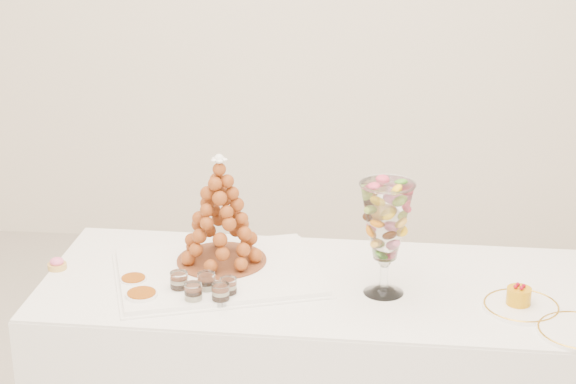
# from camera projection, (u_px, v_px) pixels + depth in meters

# --- Properties ---
(buffet_table) EXTENTS (1.78, 0.75, 0.67)m
(buffet_table) POSITION_uv_depth(u_px,v_px,m) (322.00, 376.00, 3.11)
(buffet_table) COLOR white
(buffet_table) RESTS_ON ground
(lace_tray) EXTENTS (0.73, 0.63, 0.02)m
(lace_tray) POSITION_uv_depth(u_px,v_px,m) (219.00, 272.00, 3.04)
(lace_tray) COLOR white
(lace_tray) RESTS_ON buffet_table
(macaron_vase) EXTENTS (0.16, 0.16, 0.35)m
(macaron_vase) POSITION_uv_depth(u_px,v_px,m) (386.00, 223.00, 2.85)
(macaron_vase) COLOR white
(macaron_vase) RESTS_ON buffet_table
(cake_plate) EXTENTS (0.23, 0.23, 0.01)m
(cake_plate) POSITION_uv_depth(u_px,v_px,m) (521.00, 307.00, 2.83)
(cake_plate) COLOR white
(cake_plate) RESTS_ON buffet_table
(pink_tart) EXTENTS (0.06, 0.06, 0.04)m
(pink_tart) POSITION_uv_depth(u_px,v_px,m) (57.00, 264.00, 3.08)
(pink_tart) COLOR tan
(pink_tart) RESTS_ON buffet_table
(verrine_a) EXTENTS (0.06, 0.06, 0.07)m
(verrine_a) POSITION_uv_depth(u_px,v_px,m) (179.00, 283.00, 2.90)
(verrine_a) COLOR white
(verrine_a) RESTS_ON buffet_table
(verrine_b) EXTENTS (0.06, 0.06, 0.07)m
(verrine_b) POSITION_uv_depth(u_px,v_px,m) (207.00, 284.00, 2.90)
(verrine_b) COLOR white
(verrine_b) RESTS_ON buffet_table
(verrine_c) EXTENTS (0.05, 0.05, 0.07)m
(verrine_c) POSITION_uv_depth(u_px,v_px,m) (228.00, 289.00, 2.87)
(verrine_c) COLOR white
(verrine_c) RESTS_ON buffet_table
(verrine_d) EXTENTS (0.07, 0.07, 0.07)m
(verrine_d) POSITION_uv_depth(u_px,v_px,m) (193.00, 295.00, 2.83)
(verrine_d) COLOR white
(verrine_d) RESTS_ON buffet_table
(verrine_e) EXTENTS (0.06, 0.06, 0.07)m
(verrine_e) POSITION_uv_depth(u_px,v_px,m) (221.00, 295.00, 2.83)
(verrine_e) COLOR white
(verrine_e) RESTS_ON buffet_table
(ramekin_back) EXTENTS (0.08, 0.08, 0.03)m
(ramekin_back) POSITION_uv_depth(u_px,v_px,m) (134.00, 282.00, 2.96)
(ramekin_back) COLOR white
(ramekin_back) RESTS_ON buffet_table
(ramekin_front) EXTENTS (0.10, 0.10, 0.03)m
(ramekin_front) POSITION_uv_depth(u_px,v_px,m) (142.00, 298.00, 2.86)
(ramekin_front) COLOR white
(ramekin_front) RESTS_ON buffet_table
(croquembouche) EXTENTS (0.29, 0.29, 0.36)m
(croquembouche) POSITION_uv_depth(u_px,v_px,m) (220.00, 210.00, 3.03)
(croquembouche) COLOR brown
(croquembouche) RESTS_ON lace_tray
(mousse_cake) EXTENTS (0.07, 0.07, 0.06)m
(mousse_cake) POSITION_uv_depth(u_px,v_px,m) (519.00, 296.00, 2.82)
(mousse_cake) COLOR #CD8D09
(mousse_cake) RESTS_ON cake_plate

